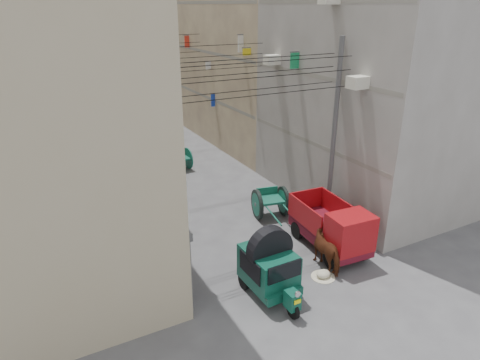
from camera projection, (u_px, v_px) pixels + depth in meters
ground at (358, 337)px, 12.60m from camera, size 140.00×140.00×0.00m
building_row_right at (184, 34)px, 41.48m from camera, size 8.00×62.00×14.00m
end_cap_building at (57, 23)px, 64.03m from camera, size 22.00×10.00×13.00m
shutters_left at (130, 191)px, 18.80m from camera, size 0.18×14.40×2.88m
signboards at (142, 94)px, 28.98m from camera, size 8.22×40.52×5.67m
ac_units at (315, 47)px, 17.62m from camera, size 0.70×6.55×3.35m
utility_poles at (163, 98)px, 24.96m from camera, size 7.40×22.20×8.00m
overhead_cables at (176, 53)px, 21.78m from camera, size 7.40×22.52×1.12m
auto_rickshaw at (269, 265)px, 14.06m from camera, size 1.57×2.72×1.91m
tonga_cart at (271, 202)px, 19.51m from camera, size 1.72×3.21×1.37m
mini_truck at (336, 231)px, 16.46m from camera, size 1.88×3.75×2.05m
second_cart at (177, 160)px, 24.97m from camera, size 1.53×1.38×1.28m
feed_sack at (323, 274)px, 15.31m from camera, size 0.54×0.43×0.27m
horse at (329, 249)px, 15.70m from camera, size 0.93×1.85×1.52m
distant_car_white at (151, 145)px, 27.60m from camera, size 1.89×4.01×1.33m
distant_car_grey at (138, 103)px, 39.83m from camera, size 1.54×3.80×1.22m
distant_car_green at (103, 93)px, 44.24m from camera, size 2.24×4.21×1.16m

